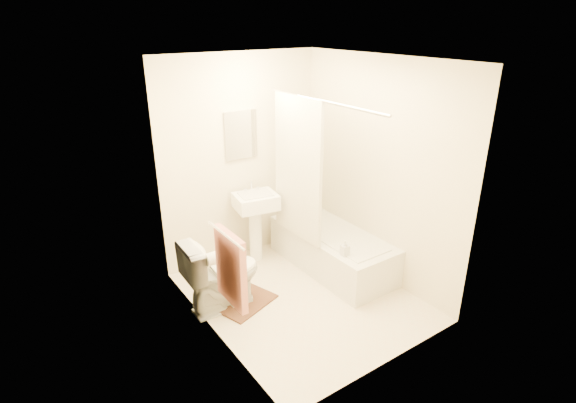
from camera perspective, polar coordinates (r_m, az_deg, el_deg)
floor at (r=4.84m, az=1.72°, el=-11.95°), size 2.40×2.40×0.00m
ceiling at (r=4.01m, az=2.13°, el=17.65°), size 2.40×2.40×0.00m
wall_back at (r=5.24m, az=-5.95°, el=5.28°), size 2.00×0.02×2.40m
wall_left at (r=3.81m, az=-10.27°, el=-1.66°), size 0.02×2.40×2.40m
wall_right at (r=4.91m, az=11.35°, el=3.78°), size 0.02×2.40×2.40m
mirror at (r=5.14m, az=-5.98°, el=8.43°), size 0.40×0.03×0.55m
curtain_rod at (r=4.32m, az=4.51°, el=12.59°), size 0.03×1.70×0.03m
shower_curtain at (r=4.82m, az=1.24°, el=4.13°), size 0.04×0.80×1.55m
towel_bar at (r=3.67m, az=-7.93°, el=-4.27°), size 0.02×0.60×0.02m
towel at (r=3.83m, az=-7.27°, el=-8.44°), size 0.06×0.45×0.66m
toilet_paper at (r=4.16m, az=-9.63°, el=-7.18°), size 0.11×0.12×0.12m
toilet at (r=4.54m, az=-8.40°, el=-9.07°), size 0.78×0.46×0.76m
sink at (r=5.31m, az=-4.11°, el=-2.93°), size 0.53×0.45×0.93m
bathtub at (r=5.28m, az=5.59°, el=-6.11°), size 0.69×1.57×0.44m
bath_mat at (r=4.77m, az=-5.58°, el=-12.54°), size 0.70×0.60×0.02m
soap_bottle at (r=4.69m, az=7.25°, el=-5.86°), size 0.08×0.09×0.17m
scrub_brush at (r=5.59m, az=1.98°, el=-1.57°), size 0.13×0.23×0.04m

